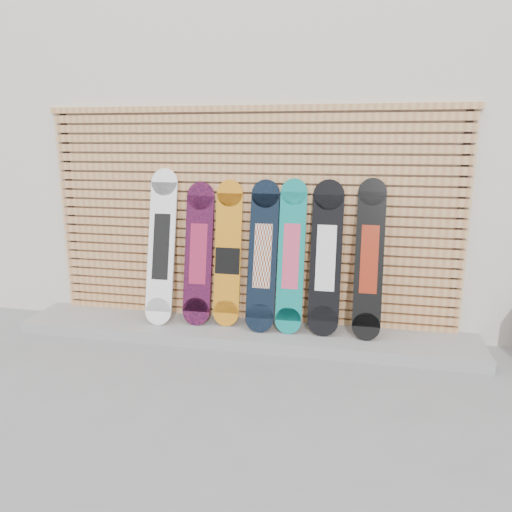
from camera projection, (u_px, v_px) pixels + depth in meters
The scene contains 11 objects.
ground at pixel (242, 369), 4.39m from camera, with size 80.00×80.00×0.00m, color gray.
building at pixel (331, 151), 7.21m from camera, with size 12.00×5.00×3.60m, color beige.
concrete_step at pixel (244, 333), 5.06m from camera, with size 4.60×0.70×0.12m, color gray.
slat_wall at pixel (249, 216), 5.07m from camera, with size 4.26×0.08×2.29m.
snowboard_0 at pixel (161, 247), 5.10m from camera, with size 0.28×0.40×1.57m.
snowboard_1 at pixel (198, 254), 5.07m from camera, with size 0.29×0.33×1.44m.
snowboard_2 at pixel (228, 255), 5.03m from camera, with size 0.27×0.28×1.46m.
snowboard_3 at pixel (263, 256), 4.91m from camera, with size 0.28×0.38×1.47m.
snowboard_4 at pixel (291, 256), 4.86m from camera, with size 0.26×0.36×1.49m.
snowboard_5 at pixel (326, 258), 4.80m from camera, with size 0.30×0.35×1.48m.
snowboard_6 at pixel (369, 259), 4.70m from camera, with size 0.27×0.37×1.50m.
Camera 1 is at (0.95, -3.93, 1.99)m, focal length 35.00 mm.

